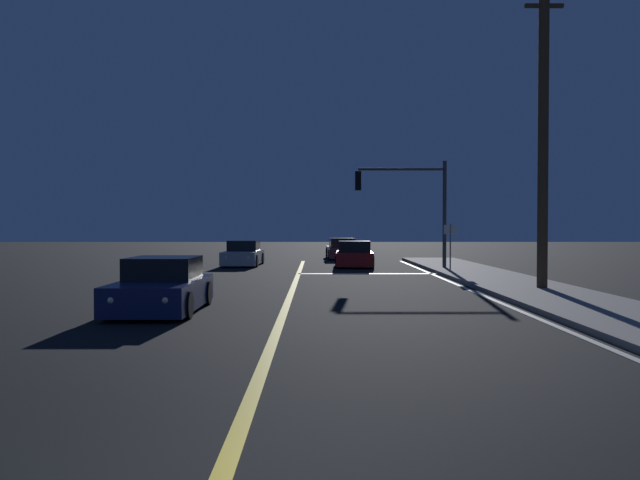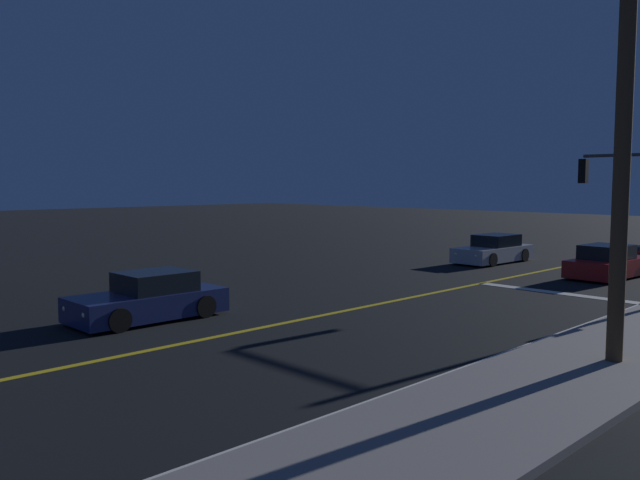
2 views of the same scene
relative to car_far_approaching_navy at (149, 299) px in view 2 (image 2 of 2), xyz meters
The scene contains 8 objects.
sidewalk_right 10.84m from the car_far_approaching_navy, ahead, with size 3.20×45.26×0.15m, color gray.
lane_line_center 3.37m from the car_far_approaching_navy, 23.25° to the left, with size 0.20×42.75×0.01m, color gold.
lane_line_edge_right 9.01m from the car_far_approaching_navy, ahead, with size 0.16×42.75×0.01m, color silver.
stop_bar 13.81m from the car_far_approaching_navy, 63.78° to the left, with size 6.10×0.50×0.01m, color silver.
car_far_approaching_navy is the anchor object (origin of this frame).
car_parked_curb_silver 18.52m from the car_far_approaching_navy, 90.24° to the left, with size 1.97×4.64×1.34m.
car_lead_oncoming_red 18.35m from the car_far_approaching_navy, 71.57° to the left, with size 2.08×4.39×1.34m.
utility_pole_right 12.85m from the car_far_approaching_navy, 22.06° to the left, with size 1.45×0.33×10.49m.
Camera 2 is at (13.14, 2.14, 3.85)m, focal length 36.31 mm.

